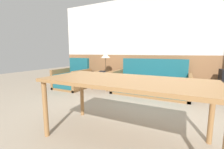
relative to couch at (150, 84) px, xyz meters
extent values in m
plane|color=gray|center=(0.36, -2.02, -0.27)|extent=(16.00, 16.00, 0.00)
cube|color=#8E603D|center=(0.36, 0.61, 0.23)|extent=(7.20, 0.06, 1.01)
cube|color=silver|center=(0.36, 0.61, 1.58)|extent=(7.20, 0.06, 1.69)
cube|color=olive|center=(0.00, -0.03, -0.24)|extent=(1.93, 0.85, 0.06)
cube|color=#195660|center=(0.00, -0.05, -0.02)|extent=(1.77, 0.77, 0.38)
cube|color=#195660|center=(0.00, 0.35, 0.41)|extent=(1.77, 0.10, 0.47)
cube|color=olive|center=(-0.93, -0.03, 0.02)|extent=(0.08, 0.85, 0.58)
cube|color=olive|center=(0.93, -0.03, 0.02)|extent=(0.08, 0.85, 0.58)
cube|color=olive|center=(-2.28, -0.42, -0.24)|extent=(0.87, 0.86, 0.06)
cube|color=#195660|center=(-2.28, -0.44, -0.02)|extent=(0.71, 0.78, 0.38)
cube|color=#195660|center=(-2.28, -0.04, 0.41)|extent=(0.71, 0.10, 0.47)
cube|color=olive|center=(-2.67, -0.42, 0.02)|extent=(0.08, 0.86, 0.58)
cube|color=olive|center=(-1.89, -0.42, 0.02)|extent=(0.08, 0.86, 0.58)
cube|color=olive|center=(-1.39, -0.02, 0.23)|extent=(0.56, 0.56, 0.03)
cylinder|color=olive|center=(-1.65, -0.27, -0.03)|extent=(0.04, 0.04, 0.49)
cylinder|color=olive|center=(-1.14, -0.27, -0.03)|extent=(0.04, 0.04, 0.49)
cylinder|color=olive|center=(-1.65, 0.23, -0.03)|extent=(0.04, 0.04, 0.49)
cylinder|color=olive|center=(-1.14, 0.23, -0.03)|extent=(0.04, 0.04, 0.49)
cylinder|color=#4C3823|center=(-1.37, 0.08, 0.25)|extent=(0.16, 0.16, 0.02)
cylinder|color=#4C3823|center=(-1.37, 0.08, 0.46)|extent=(0.02, 0.02, 0.39)
cone|color=beige|center=(-1.37, 0.08, 0.73)|extent=(0.28, 0.28, 0.14)
cube|color=white|center=(-1.36, -0.12, 0.25)|extent=(0.18, 0.14, 0.02)
cube|color=black|center=(-1.36, -0.13, 0.27)|extent=(0.19, 0.18, 0.02)
cube|color=#9E7042|center=(0.18, -2.26, 0.48)|extent=(2.01, 0.87, 0.04)
cylinder|color=#9E7042|center=(-0.76, -2.63, 0.09)|extent=(0.06, 0.06, 0.73)
cylinder|color=#9E7042|center=(-0.76, -1.88, 0.09)|extent=(0.06, 0.06, 0.73)
cylinder|color=#9E7042|center=(1.13, -1.88, 0.09)|extent=(0.06, 0.06, 0.73)
cylinder|color=black|center=(1.58, -0.02, -0.22)|extent=(0.04, 0.04, 0.10)
cylinder|color=black|center=(1.58, 0.34, -0.22)|extent=(0.04, 0.04, 0.10)
camera|label=1|loc=(0.82, -3.90, 0.81)|focal=24.00mm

